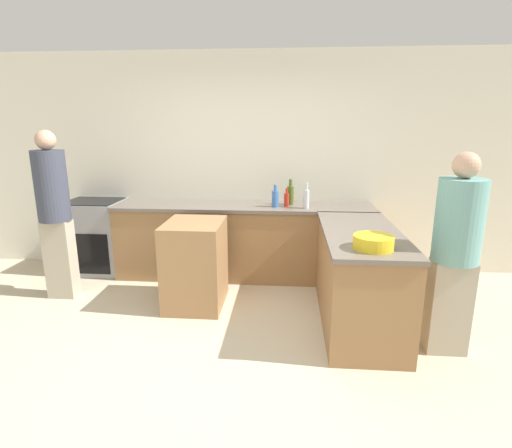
{
  "coord_description": "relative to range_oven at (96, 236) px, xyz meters",
  "views": [
    {
      "loc": [
        0.53,
        -2.92,
        1.85
      ],
      "look_at": [
        0.24,
        0.64,
        0.94
      ],
      "focal_mm": 28.0,
      "sensor_mm": 36.0,
      "label": 1
    }
  ],
  "objects": [
    {
      "name": "counter_back",
      "position": [
        1.9,
        -0.02,
        -0.0
      ],
      "size": [
        3.09,
        0.68,
        0.9
      ],
      "color": "olive",
      "rests_on": "ground_plane"
    },
    {
      "name": "mixing_bowl",
      "position": [
        3.1,
        -1.67,
        0.5
      ],
      "size": [
        0.31,
        0.31,
        0.11
      ],
      "color": "yellow",
      "rests_on": "counter_peninsula"
    },
    {
      "name": "ground_plane",
      "position": [
        1.9,
        -1.77,
        -0.45
      ],
      "size": [
        14.0,
        14.0,
        0.0
      ],
      "primitive_type": "plane",
      "color": "beige"
    },
    {
      "name": "water_bottle_blue",
      "position": [
        2.28,
        -0.13,
        0.55
      ],
      "size": [
        0.08,
        0.08,
        0.26
      ],
      "color": "#386BB7",
      "rests_on": "counter_back"
    },
    {
      "name": "range_oven",
      "position": [
        0.0,
        0.0,
        0.0
      ],
      "size": [
        0.7,
        0.61,
        0.91
      ],
      "color": "#99999E",
      "rests_on": "ground_plane"
    },
    {
      "name": "counter_peninsula",
      "position": [
        3.1,
        -1.14,
        -0.0
      ],
      "size": [
        0.69,
        1.61,
        0.9
      ],
      "color": "olive",
      "rests_on": "ground_plane"
    },
    {
      "name": "island_table",
      "position": [
        1.49,
        -0.88,
        -0.01
      ],
      "size": [
        0.57,
        0.68,
        0.89
      ],
      "color": "#997047",
      "rests_on": "ground_plane"
    },
    {
      "name": "person_by_range",
      "position": [
        -0.0,
        -0.81,
        0.52
      ],
      "size": [
        0.32,
        0.32,
        1.79
      ],
      "color": "#ADA38E",
      "rests_on": "ground_plane"
    },
    {
      "name": "wall_back",
      "position": [
        1.9,
        0.33,
        0.9
      ],
      "size": [
        8.0,
        0.06,
        2.7
      ],
      "color": "silver",
      "rests_on": "ground_plane"
    },
    {
      "name": "hot_sauce_bottle",
      "position": [
        2.41,
        -0.09,
        0.53
      ],
      "size": [
        0.06,
        0.06,
        0.22
      ],
      "color": "red",
      "rests_on": "counter_back"
    },
    {
      "name": "person_at_peninsula",
      "position": [
        3.75,
        -1.59,
        0.43
      ],
      "size": [
        0.36,
        0.36,
        1.65
      ],
      "color": "#ADA38E",
      "rests_on": "ground_plane"
    },
    {
      "name": "vinegar_bottle_clear",
      "position": [
        2.64,
        -0.18,
        0.56
      ],
      "size": [
        0.07,
        0.07,
        0.29
      ],
      "color": "silver",
      "rests_on": "counter_back"
    },
    {
      "name": "olive_oil_bottle",
      "position": [
        2.46,
        0.02,
        0.57
      ],
      "size": [
        0.08,
        0.08,
        0.31
      ],
      "color": "#475B1E",
      "rests_on": "counter_back"
    }
  ]
}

